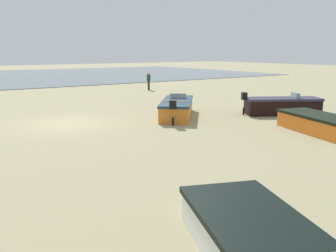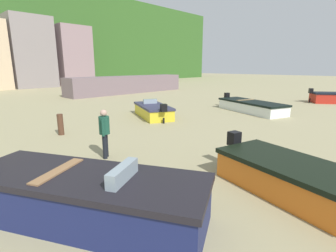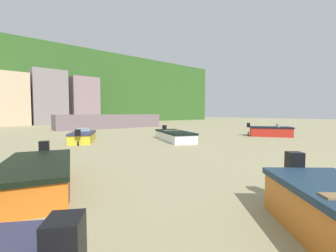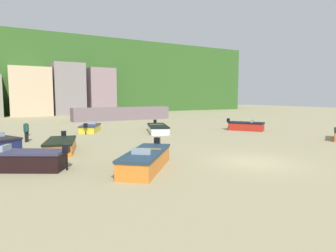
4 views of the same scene
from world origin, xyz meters
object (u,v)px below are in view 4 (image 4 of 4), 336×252
object	(u,v)px
boat_red_1	(246,126)
boat_black_2	(21,160)
boat_orange_5	(146,160)
boat_white_7	(158,129)
boat_yellow_0	(90,128)
mooring_post_near_water	(27,131)
boat_orange_4	(61,146)
beach_walker_distant	(26,130)

from	to	relation	value
boat_red_1	boat_black_2	world-z (taller)	boat_black_2
boat_red_1	boat_orange_5	world-z (taller)	boat_orange_5
boat_red_1	boat_white_7	size ratio (longest dim) A/B	0.73
boat_yellow_0	mooring_post_near_water	size ratio (longest dim) A/B	4.17
boat_red_1	mooring_post_near_water	size ratio (longest dim) A/B	4.06
boat_black_2	mooring_post_near_water	world-z (taller)	boat_black_2
boat_orange_5	boat_red_1	bearing A→B (deg)	-109.07
boat_orange_4	boat_orange_5	size ratio (longest dim) A/B	0.93
boat_yellow_0	boat_black_2	bearing A→B (deg)	-90.27
boat_black_2	beach_walker_distant	xyz separation A→B (m)	(0.74, 9.34, 0.47)
boat_yellow_0	boat_black_2	distance (m)	14.85
boat_orange_5	beach_walker_distant	bearing A→B (deg)	-29.61
boat_orange_5	boat_white_7	xyz separation A→B (m)	(7.07, 12.59, -0.09)
boat_orange_4	beach_walker_distant	world-z (taller)	beach_walker_distant
boat_black_2	mooring_post_near_water	size ratio (longest dim) A/B	4.58
boat_black_2	boat_orange_5	world-z (taller)	boat_black_2
boat_red_1	boat_orange_4	xyz separation A→B (m)	(-18.66, -2.90, -0.05)
boat_black_2	boat_white_7	world-z (taller)	boat_black_2
boat_orange_5	boat_white_7	distance (m)	14.44
beach_walker_distant	mooring_post_near_water	bearing A→B (deg)	-139.36
boat_white_7	boat_red_1	bearing A→B (deg)	-178.61
boat_black_2	boat_orange_4	xyz separation A→B (m)	(2.39, 3.89, -0.08)
boat_black_2	boat_orange_5	bearing A→B (deg)	-87.72
boat_yellow_0	boat_white_7	distance (m)	6.68
boat_black_2	boat_yellow_0	bearing A→B (deg)	3.21
boat_yellow_0	boat_orange_4	xyz separation A→B (m)	(-4.22, -9.40, 0.02)
boat_orange_4	boat_black_2	bearing A→B (deg)	73.43
boat_black_2	mooring_post_near_water	distance (m)	13.31
boat_yellow_0	boat_orange_4	bearing A→B (deg)	-88.00
boat_white_7	boat_yellow_0	bearing A→B (deg)	-10.14
boat_orange_4	mooring_post_near_water	distance (m)	9.49
mooring_post_near_water	boat_orange_4	bearing A→B (deg)	-81.54
boat_red_1	boat_yellow_0	bearing A→B (deg)	-59.18
boat_yellow_0	beach_walker_distant	size ratio (longest dim) A/B	2.40
boat_yellow_0	boat_orange_5	xyz separation A→B (m)	(-1.35, -16.03, 0.08)
boat_orange_5	boat_orange_4	bearing A→B (deg)	-26.70
boat_red_1	beach_walker_distant	xyz separation A→B (m)	(-20.31, 2.55, 0.51)
boat_yellow_0	boat_orange_4	world-z (taller)	boat_orange_4
boat_orange_4	mooring_post_near_water	size ratio (longest dim) A/B	4.51
boat_yellow_0	boat_black_2	world-z (taller)	boat_black_2
boat_red_1	beach_walker_distant	size ratio (longest dim) A/B	2.34
boat_orange_4	boat_white_7	xyz separation A→B (m)	(9.95, 5.97, -0.03)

